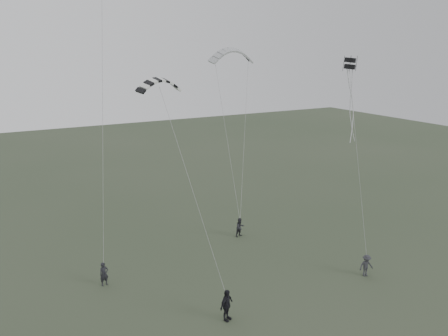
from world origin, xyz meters
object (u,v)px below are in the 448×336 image
flyer_center (227,305)px  kite_pale_large (232,50)px  flyer_left (104,274)px  kite_striped (159,80)px  kite_box (350,63)px  flyer_far (366,266)px  flyer_right (240,227)px

flyer_center → kite_pale_large: size_ratio=0.45×
flyer_left → kite_striped: (4.93, 1.55, 12.40)m
flyer_center → kite_box: bearing=-10.3°
flyer_center → flyer_far: (10.93, -0.11, -0.18)m
flyer_far → kite_pale_large: kite_pale_large is taller
flyer_left → flyer_far: size_ratio=1.03×
flyer_left → kite_pale_large: bearing=21.0°
flyer_center → kite_box: size_ratio=2.60×
kite_pale_large → kite_box: size_ratio=5.75×
kite_pale_large → flyer_left: bearing=-146.0°
flyer_center → kite_pale_large: kite_pale_large is taller
flyer_center → kite_striped: 15.11m
flyer_left → kite_box: bearing=-23.2°
flyer_center → kite_box: (11.56, 3.48, 13.28)m
flyer_left → flyer_center: (5.24, -7.29, 0.16)m
kite_box → flyer_center: bearing=157.6°
kite_box → flyer_far: bearing=-139.1°
flyer_left → flyer_center: size_ratio=0.84×
kite_pale_large → flyer_far: bearing=-82.5°
flyer_right → kite_box: 15.63m
kite_box → flyer_left: bearing=128.0°
flyer_far → flyer_left: bearing=166.7°
flyer_far → kite_box: 13.94m
flyer_right → kite_pale_large: kite_pale_large is taller
kite_pale_large → kite_striped: bearing=-140.2°
flyer_left → flyer_right: bearing=1.5°
flyer_far → flyer_right: bearing=124.4°
flyer_right → flyer_far: size_ratio=1.02×
flyer_left → kite_pale_large: 22.47m
flyer_left → kite_striped: kite_striped is taller
flyer_far → kite_box: kite_box is taller
kite_pale_large → kite_striped: 12.49m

